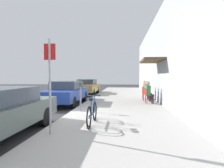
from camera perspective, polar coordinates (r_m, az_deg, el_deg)
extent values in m
plane|color=#2D2D30|center=(7.81, -14.44, -10.19)|extent=(60.00, 60.00, 0.00)
cube|color=#9E9B93|center=(9.38, 2.88, -7.62)|extent=(4.50, 32.00, 0.12)
cube|color=#999EA8|center=(9.56, 17.65, 9.30)|extent=(0.30, 32.00, 5.72)
cube|color=#4C381E|center=(10.50, 12.43, 7.32)|extent=(1.10, 2.80, 0.12)
cylinder|color=black|center=(6.63, -20.80, -9.73)|extent=(0.22, 0.64, 0.64)
cylinder|color=black|center=(7.42, -32.10, -8.64)|extent=(0.22, 0.64, 0.64)
cube|color=navy|center=(11.22, -14.36, -3.12)|extent=(1.80, 4.40, 0.61)
cube|color=#333D47|center=(11.33, -14.15, -0.30)|extent=(1.48, 2.11, 0.48)
cylinder|color=black|center=(12.35, -8.84, -3.98)|extent=(0.22, 0.64, 0.64)
cylinder|color=black|center=(12.79, -15.79, -3.82)|extent=(0.22, 0.64, 0.64)
cylinder|color=black|center=(9.73, -12.43, -5.75)|extent=(0.22, 0.64, 0.64)
cylinder|color=black|center=(10.29, -20.96, -5.41)|extent=(0.22, 0.64, 0.64)
cube|color=#A58433|center=(17.04, -7.94, -1.11)|extent=(1.80, 4.40, 0.65)
cube|color=#333D47|center=(17.16, -7.85, 0.75)|extent=(1.48, 2.11, 0.46)
cylinder|color=black|center=(18.26, -4.62, -1.87)|extent=(0.22, 0.64, 0.64)
cylinder|color=black|center=(18.56, -9.46, -1.83)|extent=(0.22, 0.64, 0.64)
cylinder|color=black|center=(15.58, -6.13, -2.63)|extent=(0.22, 0.64, 0.64)
cylinder|color=black|center=(15.93, -11.75, -2.55)|extent=(0.22, 0.64, 0.64)
cylinder|color=slate|center=(8.21, -10.01, -4.79)|extent=(0.07, 0.07, 1.10)
cube|color=#383D42|center=(8.15, -10.05, -0.18)|extent=(0.12, 0.10, 0.22)
cylinder|color=gray|center=(5.14, -19.24, -0.82)|extent=(0.06, 0.06, 2.60)
cube|color=red|center=(5.20, -19.30, 9.71)|extent=(0.32, 0.02, 0.44)
torus|color=black|center=(6.47, -5.52, -8.71)|extent=(0.04, 0.66, 0.66)
torus|color=black|center=(5.46, -7.38, -10.82)|extent=(0.04, 0.66, 0.66)
cylinder|color=#1E4C8C|center=(5.96, -6.36, -9.67)|extent=(0.04, 1.05, 0.04)
cylinder|color=#1E4C8C|center=(5.77, -6.65, -7.55)|extent=(0.04, 0.04, 0.50)
cube|color=black|center=(5.73, -6.66, -4.89)|extent=(0.10, 0.20, 0.06)
cylinder|color=#1E4C8C|center=(6.37, -5.60, -6.32)|extent=(0.03, 0.03, 0.56)
cylinder|color=#1E4C8C|center=(6.33, -5.61, -3.82)|extent=(0.46, 0.03, 0.03)
torus|color=black|center=(6.68, -5.56, -8.34)|extent=(0.04, 0.66, 0.66)
torus|color=black|center=(5.67, -7.36, -10.31)|extent=(0.04, 0.66, 0.66)
cylinder|color=black|center=(6.17, -6.38, -9.25)|extent=(0.04, 1.05, 0.04)
cylinder|color=black|center=(5.98, -6.66, -7.19)|extent=(0.04, 0.04, 0.50)
cube|color=black|center=(5.94, -6.67, -4.62)|extent=(0.10, 0.20, 0.06)
cylinder|color=black|center=(6.59, -5.65, -6.03)|extent=(0.03, 0.03, 0.56)
cylinder|color=black|center=(6.55, -5.66, -3.61)|extent=(0.46, 0.03, 0.03)
cylinder|color=maroon|center=(10.85, 12.61, -4.77)|extent=(0.04, 0.04, 0.45)
cylinder|color=maroon|center=(10.48, 13.15, -5.03)|extent=(0.04, 0.04, 0.45)
cylinder|color=maroon|center=(10.76, 10.64, -4.82)|extent=(0.04, 0.04, 0.45)
cylinder|color=maroon|center=(10.39, 11.12, -5.08)|extent=(0.04, 0.04, 0.45)
cube|color=maroon|center=(10.59, 11.89, -3.64)|extent=(0.49, 0.49, 0.03)
cube|color=maroon|center=(10.52, 10.82, -2.55)|extent=(0.08, 0.44, 0.40)
cylinder|color=#232838|center=(10.76, 12.68, -4.78)|extent=(0.11, 0.11, 0.47)
cylinder|color=#232838|center=(10.70, 12.02, -3.55)|extent=(0.37, 0.18, 0.14)
cylinder|color=#232838|center=(10.57, 12.96, -4.92)|extent=(0.11, 0.11, 0.47)
cylinder|color=#232838|center=(10.51, 12.29, -3.66)|extent=(0.37, 0.18, 0.14)
cube|color=#267233|center=(10.54, 11.48, -2.00)|extent=(0.26, 0.38, 0.56)
sphere|color=tan|center=(10.52, 11.50, 0.23)|extent=(0.22, 0.22, 0.22)
cylinder|color=maroon|center=(11.75, 11.80, -4.21)|extent=(0.04, 0.04, 0.45)
cylinder|color=maroon|center=(11.40, 12.50, -4.42)|extent=(0.04, 0.04, 0.45)
cylinder|color=maroon|center=(11.62, 10.05, -4.27)|extent=(0.04, 0.04, 0.45)
cylinder|color=maroon|center=(11.26, 10.70, -4.49)|extent=(0.04, 0.04, 0.45)
cube|color=maroon|center=(11.48, 11.27, -3.16)|extent=(0.53, 0.53, 0.03)
cube|color=maroon|center=(11.39, 10.32, -2.16)|extent=(0.13, 0.43, 0.40)
cylinder|color=#232838|center=(11.66, 11.92, -4.21)|extent=(0.11, 0.11, 0.47)
cylinder|color=#232838|center=(11.59, 11.33, -3.08)|extent=(0.38, 0.22, 0.14)
cylinder|color=#232838|center=(11.48, 12.28, -4.33)|extent=(0.11, 0.11, 0.47)
cylinder|color=#232838|center=(11.40, 11.69, -3.18)|extent=(0.38, 0.22, 0.14)
cube|color=#595960|center=(11.43, 10.91, -1.65)|extent=(0.30, 0.40, 0.56)
sphere|color=tan|center=(11.40, 10.93, 0.41)|extent=(0.22, 0.22, 0.22)
cylinder|color=maroon|center=(12.71, 11.47, -3.70)|extent=(0.04, 0.04, 0.45)
cylinder|color=maroon|center=(12.34, 11.62, -3.89)|extent=(0.04, 0.04, 0.45)
cylinder|color=maroon|center=(12.69, 9.76, -3.70)|extent=(0.04, 0.04, 0.45)
cylinder|color=maroon|center=(12.31, 9.85, -3.89)|extent=(0.04, 0.04, 0.45)
cube|color=maroon|center=(12.49, 10.68, -2.70)|extent=(0.46, 0.46, 0.03)
cube|color=maroon|center=(12.46, 9.75, -1.76)|extent=(0.05, 0.44, 0.40)
cylinder|color=#232838|center=(12.62, 11.46, -3.70)|extent=(0.11, 0.11, 0.47)
cylinder|color=#232838|center=(12.59, 10.88, -2.64)|extent=(0.37, 0.16, 0.14)
cylinder|color=#232838|center=(12.42, 11.54, -3.80)|extent=(0.11, 0.11, 0.47)
cylinder|color=#232838|center=(12.39, 10.95, -2.72)|extent=(0.37, 0.16, 0.14)
cube|color=#CCB28C|center=(12.46, 10.33, -1.30)|extent=(0.24, 0.37, 0.56)
sphere|color=tan|center=(12.44, 10.34, 0.58)|extent=(0.22, 0.22, 0.22)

